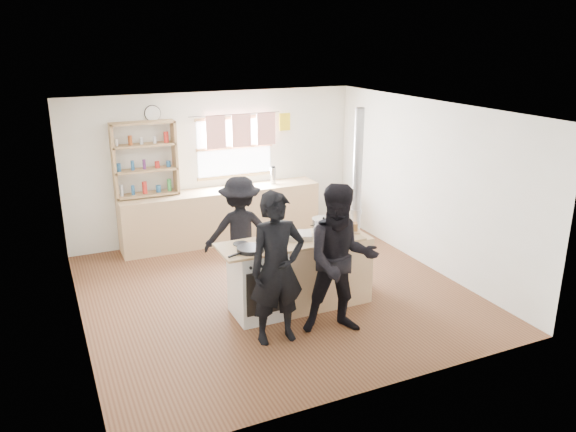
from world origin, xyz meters
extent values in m
cube|color=brown|center=(0.00, 0.00, -0.01)|extent=(5.00, 5.00, 0.01)
cube|color=tan|center=(0.00, 2.22, 0.45)|extent=(3.40, 0.55, 0.90)
cube|color=tan|center=(-1.20, 2.34, 0.94)|extent=(1.00, 0.28, 0.03)
cube|color=tan|center=(-1.20, 2.34, 1.33)|extent=(1.00, 0.28, 0.03)
cube|color=tan|center=(-1.20, 2.34, 1.74)|extent=(1.00, 0.28, 0.03)
cube|color=tan|center=(-1.20, 2.34, 2.08)|extent=(1.00, 0.28, 0.03)
cube|color=tan|center=(-1.68, 2.34, 1.50)|extent=(0.04, 0.28, 1.20)
cube|color=tan|center=(-0.72, 2.34, 1.50)|extent=(0.04, 0.28, 1.20)
cylinder|color=silver|center=(0.95, 2.22, 1.05)|extent=(0.10, 0.10, 0.30)
cube|color=white|center=(-0.45, -0.55, 0.45)|extent=(0.60, 0.60, 0.90)
cube|color=#D7B081|center=(0.45, -0.55, 0.45)|extent=(1.20, 0.60, 0.90)
cube|color=tan|center=(0.00, -0.55, 0.92)|extent=(1.84, 0.64, 0.03)
cylinder|color=black|center=(-0.58, -0.67, 0.96)|extent=(0.43, 0.43, 0.05)
cylinder|color=#27571D|center=(-0.58, -0.67, 0.97)|extent=(0.30, 0.30, 0.02)
cube|color=silver|center=(0.12, -0.50, 0.96)|extent=(0.43, 0.39, 0.07)
cube|color=brown|center=(0.12, -0.50, 0.98)|extent=(0.36, 0.33, 0.02)
cylinder|color=silver|center=(-0.24, -0.44, 1.01)|extent=(0.24, 0.24, 0.17)
cylinder|color=silver|center=(-0.24, -0.44, 1.10)|extent=(0.25, 0.25, 0.01)
sphere|color=black|center=(-0.24, -0.44, 1.12)|extent=(0.03, 0.03, 0.03)
cylinder|color=silver|center=(0.51, -0.47, 1.02)|extent=(0.29, 0.29, 0.19)
cylinder|color=silver|center=(0.51, -0.47, 1.12)|extent=(0.30, 0.30, 0.01)
sphere|color=black|center=(0.51, -0.47, 1.14)|extent=(0.03, 0.03, 0.03)
cube|color=tan|center=(0.84, -0.56, 0.94)|extent=(0.34, 0.30, 0.02)
cube|color=olive|center=(0.84, -0.56, 1.00)|extent=(0.25, 0.19, 0.10)
cube|color=black|center=(1.06, -0.36, 0.26)|extent=(0.35, 0.35, 0.53)
cylinder|color=#ADADB2|center=(1.06, -0.36, 1.51)|extent=(0.12, 0.12, 1.97)
imported|color=black|center=(-0.46, -1.19, 0.89)|extent=(0.67, 0.45, 1.78)
imported|color=black|center=(0.29, -1.31, 0.90)|extent=(1.05, 0.92, 1.81)
imported|color=black|center=(-0.31, 0.44, 0.78)|extent=(1.12, 0.81, 1.56)
camera|label=1|loc=(-2.75, -6.51, 3.39)|focal=35.00mm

